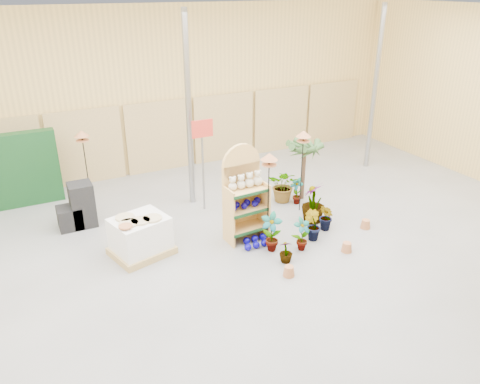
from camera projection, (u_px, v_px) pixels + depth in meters
name	position (u px, v px, depth m)	size (l,w,h in m)	color
room	(240.00, 146.00, 8.58)	(15.20, 12.10, 4.70)	slate
display_shelf	(243.00, 196.00, 9.64)	(0.88, 0.59, 2.04)	tan
teddy_bears	(246.00, 182.00, 9.43)	(0.76, 0.20, 0.32)	beige
gazing_balls_shelf	(246.00, 204.00, 9.60)	(0.75, 0.26, 0.14)	#090487
gazing_balls_floor	(255.00, 242.00, 9.64)	(0.63, 0.39, 0.15)	#090487
pallet_stack	(140.00, 236.00, 9.21)	(1.31, 1.18, 0.82)	#A68953
charcoal_planters	(78.00, 209.00, 10.27)	(0.80, 0.50, 1.00)	black
trellis_stock	(15.00, 171.00, 11.04)	(2.00, 0.30, 1.80)	#103B18
offer_sign	(203.00, 147.00, 10.57)	(0.50, 0.08, 2.20)	gray
bird_table_front	(269.00, 160.00, 9.11)	(0.34, 0.34, 1.94)	black
bird_table_right	(303.00, 137.00, 10.41)	(0.34, 0.34, 1.97)	black
bird_table_back	(82.00, 136.00, 10.72)	(0.34, 0.34, 1.88)	black
palm	(305.00, 147.00, 11.22)	(0.70, 0.70, 1.60)	#4A3423
potted_plant_0	(271.00, 232.00, 9.31)	(0.44, 0.30, 0.83)	#315427
potted_plant_1	(312.00, 225.00, 9.77)	(0.36, 0.29, 0.65)	#315427
potted_plant_3	(313.00, 203.00, 10.44)	(0.53, 0.53, 0.95)	#315427
potted_plant_4	(297.00, 191.00, 11.36)	(0.35, 0.24, 0.66)	#315427
potted_plant_5	(256.00, 211.00, 10.52)	(0.29, 0.24, 0.53)	#315427
potted_plant_6	(284.00, 185.00, 11.45)	(0.76, 0.66, 0.85)	#315427
potted_plant_7	(286.00, 251.00, 9.00)	(0.26, 0.26, 0.46)	#315427
potted_plant_8	(302.00, 234.00, 9.36)	(0.37, 0.25, 0.71)	#315427
potted_plant_9	(327.00, 217.00, 10.12)	(0.35, 0.28, 0.63)	#315427
potted_plant_11	(245.00, 197.00, 11.08)	(0.35, 0.35, 0.62)	#315427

